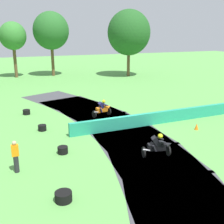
{
  "coord_description": "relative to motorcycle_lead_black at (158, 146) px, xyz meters",
  "views": [
    {
      "loc": [
        -7.23,
        -17.01,
        6.66
      ],
      "look_at": [
        -0.11,
        1.34,
        0.9
      ],
      "focal_mm": 44.9,
      "sensor_mm": 36.0,
      "label": 1
    }
  ],
  "objects": [
    {
      "name": "tree_far_right",
      "position": [
        10.15,
        26.28,
        5.67
      ],
      "size": [
        6.21,
        6.21,
        9.6
      ],
      "color": "brown",
      "rests_on": "ground"
    },
    {
      "name": "motorcycle_chase_orange",
      "position": [
        -0.32,
        8.15,
        0.0
      ],
      "size": [
        1.7,
        1.02,
        1.42
      ],
      "color": "black",
      "rests_on": "ground"
    },
    {
      "name": "ground_plane",
      "position": [
        -0.17,
        4.85,
        -0.66
      ],
      "size": [
        120.0,
        120.0,
        0.0
      ],
      "primitive_type": "plane",
      "color": "#569947"
    },
    {
      "name": "tree_far_left",
      "position": [
        -0.34,
        30.7,
        5.92
      ],
      "size": [
        5.2,
        5.2,
        9.33
      ],
      "color": "brown",
      "rests_on": "ground"
    },
    {
      "name": "track_asphalt",
      "position": [
        -0.99,
        4.82,
        -0.65
      ],
      "size": [
        8.35,
        28.92,
        0.01
      ],
      "color": "#3D3D42",
      "rests_on": "ground"
    },
    {
      "name": "traffic_cone",
      "position": [
        4.75,
        2.86,
        -0.44
      ],
      "size": [
        0.28,
        0.28,
        0.44
      ],
      "primitive_type": "cone",
      "color": "orange",
      "rests_on": "ground"
    },
    {
      "name": "track_marshal",
      "position": [
        -7.27,
        1.0,
        0.16
      ],
      "size": [
        0.34,
        0.24,
        1.63
      ],
      "color": "#232328",
      "rests_on": "ground"
    },
    {
      "name": "tire_stack_near",
      "position": [
        -5.65,
        -2.23,
        -0.46
      ],
      "size": [
        0.7,
        0.7,
        0.4
      ],
      "color": "black",
      "rests_on": "ground"
    },
    {
      "name": "motorcycle_lead_black",
      "position": [
        0.0,
        0.0,
        0.0
      ],
      "size": [
        1.71,
        0.99,
        1.42
      ],
      "color": "black",
      "rests_on": "ground"
    },
    {
      "name": "tree_behind_barrier",
      "position": [
        -5.68,
        31.13,
        5.19
      ],
      "size": [
        3.75,
        3.75,
        7.87
      ],
      "color": "brown",
      "rests_on": "ground"
    },
    {
      "name": "tire_stack_mid_b",
      "position": [
        -5.3,
        6.55,
        -0.46
      ],
      "size": [
        0.56,
        0.56,
        0.4
      ],
      "color": "black",
      "rests_on": "ground"
    },
    {
      "name": "safety_barrier",
      "position": [
        4.85,
        5.06,
        -0.21
      ],
      "size": [
        17.4,
        1.02,
        0.9
      ],
      "primitive_type": "cube",
      "rotation": [
        0.0,
        0.0,
        -1.53
      ],
      "color": "#239375",
      "rests_on": "ground"
    },
    {
      "name": "tire_stack_mid_a",
      "position": [
        -4.74,
        2.33,
        -0.46
      ],
      "size": [
        0.58,
        0.58,
        0.4
      ],
      "color": "black",
      "rests_on": "ground"
    },
    {
      "name": "tire_stack_far",
      "position": [
        -5.98,
        10.95,
        -0.46
      ],
      "size": [
        0.58,
        0.58,
        0.4
      ],
      "color": "black",
      "rests_on": "ground"
    }
  ]
}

